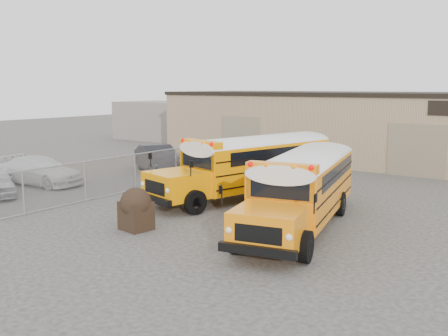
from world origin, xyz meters
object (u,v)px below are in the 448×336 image
Objects in this scene: school_bus_right at (332,162)px; tarp_bundle at (136,208)px; car_white at (40,171)px; car_dark at (158,159)px; school_bus_left at (330,151)px.

tarp_bundle is at bearing -108.20° from school_bus_right.
car_dark reaches higher than car_white.
school_bus_right reaches higher than car_dark.
tarp_bundle is at bearing -114.04° from car_white.
car_dark is at bearing -29.83° from car_white.
school_bus_left is 1.04× the size of school_bus_right.
car_white is (-13.32, -6.64, -0.86)m from school_bus_right.
school_bus_left is 12.88m from tarp_bundle.
school_bus_right is 10.88m from car_dark.
school_bus_left is at bearing 83.17° from tarp_bundle.
tarp_bundle is (-1.53, -12.76, -0.86)m from school_bus_left.
school_bus_left is 15.36m from car_white.
tarp_bundle is 10.59m from car_white.
school_bus_right is 1.93× the size of car_white.
car_dark reaches higher than tarp_bundle.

